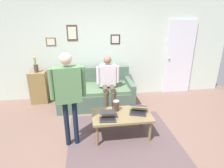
% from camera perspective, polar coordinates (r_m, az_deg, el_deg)
% --- Properties ---
extents(ground_plane, '(7.68, 7.68, 0.00)m').
position_cam_1_polar(ground_plane, '(3.61, 1.14, -16.99)').
color(ground_plane, '#7B5C50').
extents(area_rug, '(1.99, 1.79, 0.01)m').
position_cam_1_polar(area_rug, '(3.69, 3.10, -15.95)').
color(area_rug, '#5A4749').
rests_on(area_rug, ground_plane).
extents(back_wall, '(7.04, 0.11, 2.70)m').
position_cam_1_polar(back_wall, '(5.12, -2.77, 10.97)').
color(back_wall, silver).
rests_on(back_wall, ground_plane).
extents(interior_door, '(0.82, 0.09, 2.05)m').
position_cam_1_polar(interior_door, '(5.71, 19.67, 7.48)').
color(interior_door, silver).
rests_on(interior_door, ground_plane).
extents(couch, '(1.85, 0.95, 0.88)m').
position_cam_1_polar(couch, '(4.82, -5.02, -2.70)').
color(couch, '#4E6655').
rests_on(couch, ground_plane).
extents(coffee_table, '(1.10, 0.65, 0.45)m').
position_cam_1_polar(coffee_table, '(3.55, 2.91, -9.79)').
color(coffee_table, olive).
rests_on(coffee_table, ground_plane).
extents(laptop_left, '(0.31, 0.31, 0.12)m').
position_cam_1_polar(laptop_left, '(3.36, -1.32, -9.92)').
color(laptop_left, '#28282D').
rests_on(laptop_left, coffee_table).
extents(laptop_center, '(0.38, 0.38, 0.16)m').
position_cam_1_polar(laptop_center, '(3.59, 7.96, -7.91)').
color(laptop_center, '#28282D').
rests_on(laptop_center, coffee_table).
extents(french_press, '(0.13, 0.11, 0.23)m').
position_cam_1_polar(french_press, '(3.60, 1.28, -6.58)').
color(french_press, '#4C3323').
rests_on(french_press, coffee_table).
extents(side_shelf, '(0.42, 0.32, 0.83)m').
position_cam_1_polar(side_shelf, '(5.21, -21.31, -0.97)').
color(side_shelf, olive).
rests_on(side_shelf, ground_plane).
extents(flower_vase, '(0.11, 0.11, 0.40)m').
position_cam_1_polar(flower_vase, '(5.05, -22.11, 4.75)').
color(flower_vase, brown).
rests_on(flower_vase, side_shelf).
extents(person_standing, '(0.58, 0.24, 1.65)m').
position_cam_1_polar(person_standing, '(3.11, -13.16, -1.53)').
color(person_standing, '#121F2F').
rests_on(person_standing, ground_plane).
extents(person_seated, '(0.55, 0.51, 1.28)m').
position_cam_1_polar(person_seated, '(4.48, -1.20, 1.37)').
color(person_seated, '#4E4534').
rests_on(person_seated, ground_plane).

